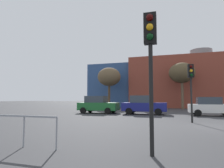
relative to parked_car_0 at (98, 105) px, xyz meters
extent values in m
plane|color=#38383A|center=(10.14, -7.68, -0.93)|extent=(200.00, 200.00, 0.00)
cube|color=brown|center=(13.48, 20.05, 3.55)|extent=(25.77, 13.38, 8.96)
cube|color=#2D4C7F|center=(-3.55, 20.05, 3.18)|extent=(8.28, 12.04, 8.22)
cylinder|color=slate|center=(13.48, 20.05, 9.03)|extent=(4.00, 4.00, 2.00)
cube|color=#1E662D|center=(0.07, 0.00, -0.19)|extent=(4.32, 1.85, 0.82)
cube|color=#333D47|center=(-0.19, 0.00, 0.58)|extent=(2.16, 1.64, 0.72)
cylinder|color=black|center=(1.46, 0.94, -0.60)|extent=(0.66, 0.23, 0.66)
cylinder|color=black|center=(1.46, -0.94, -0.60)|extent=(0.66, 0.23, 0.66)
cylinder|color=black|center=(-1.32, 0.94, -0.60)|extent=(0.66, 0.23, 0.66)
cylinder|color=black|center=(-1.32, -0.94, -0.60)|extent=(0.66, 0.23, 0.66)
cube|color=navy|center=(5.08, 0.00, -0.18)|extent=(4.39, 1.88, 0.84)
cube|color=#333D47|center=(4.81, 0.00, 0.61)|extent=(2.20, 1.67, 0.73)
cylinder|color=black|center=(6.49, 0.96, -0.60)|extent=(0.67, 0.23, 0.67)
cylinder|color=black|center=(6.49, -0.96, -0.60)|extent=(0.67, 0.23, 0.67)
cylinder|color=black|center=(3.66, 0.96, -0.60)|extent=(0.67, 0.23, 0.67)
cylinder|color=black|center=(3.66, -0.96, -0.60)|extent=(0.67, 0.23, 0.67)
cube|color=white|center=(11.24, 0.00, -0.24)|extent=(4.00, 1.71, 0.76)
cube|color=#333D47|center=(11.00, 0.00, 0.47)|extent=(2.00, 1.52, 0.67)
cylinder|color=black|center=(9.96, 0.88, -0.63)|extent=(0.61, 0.21, 0.61)
cylinder|color=black|center=(9.96, -0.88, -0.63)|extent=(0.61, 0.21, 0.61)
cylinder|color=black|center=(7.10, -14.10, 0.65)|extent=(0.12, 0.12, 3.15)
cube|color=black|center=(7.10, -14.10, 2.67)|extent=(0.36, 0.25, 0.90)
sphere|color=#3C0605|center=(7.10, -14.24, 2.95)|extent=(0.20, 0.20, 0.20)
sphere|color=#F2A514|center=(7.10, -14.24, 2.67)|extent=(0.20, 0.20, 0.20)
sphere|color=black|center=(7.10, -14.24, 2.39)|extent=(0.20, 0.20, 0.20)
cylinder|color=black|center=(8.96, -5.92, 0.56)|extent=(0.12, 0.12, 2.98)
cube|color=black|center=(8.96, -5.92, 2.50)|extent=(0.40, 0.30, 0.90)
sphere|color=#3C0605|center=(8.98, -6.06, 2.78)|extent=(0.20, 0.20, 0.20)
sphere|color=#F2A514|center=(8.98, -6.06, 2.50)|extent=(0.20, 0.20, 0.20)
sphere|color=black|center=(8.98, -6.06, 2.22)|extent=(0.20, 0.20, 0.20)
cylinder|color=brown|center=(9.39, 11.08, 1.30)|extent=(0.39, 0.39, 4.46)
ellipsoid|color=brown|center=(9.39, 11.08, 4.60)|extent=(3.87, 3.87, 3.10)
cylinder|color=brown|center=(-2.22, 10.88, 1.17)|extent=(0.40, 0.40, 4.20)
ellipsoid|color=brown|center=(-2.22, 10.88, 4.34)|extent=(3.91, 3.91, 3.13)
cylinder|color=gray|center=(2.98, -14.33, -0.43)|extent=(0.05, 0.05, 1.00)
cylinder|color=gray|center=(4.21, -14.33, -0.43)|extent=(0.05, 0.05, 1.00)
camera|label=1|loc=(7.61, -19.54, 0.65)|focal=30.46mm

